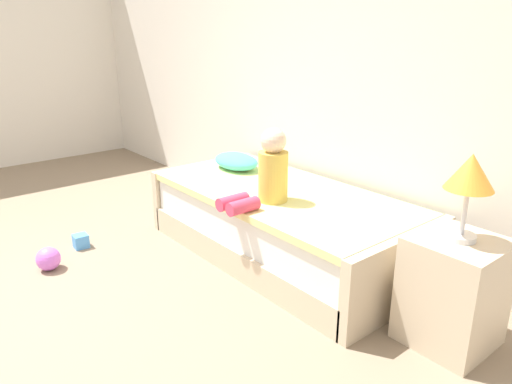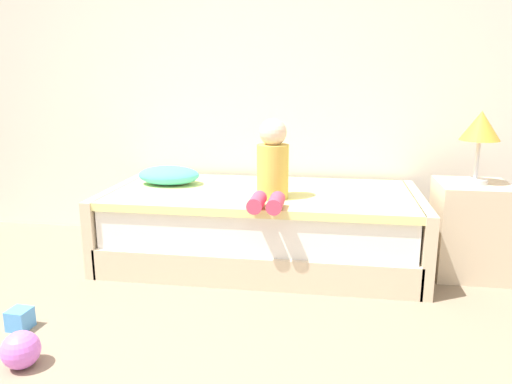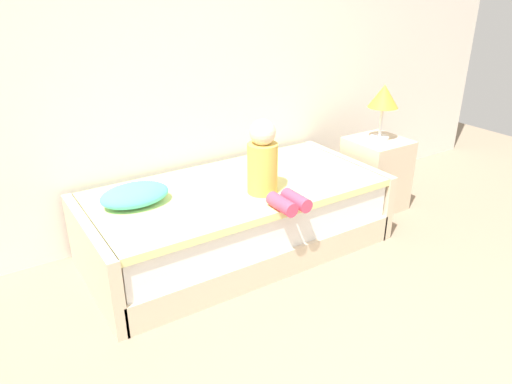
{
  "view_description": "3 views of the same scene",
  "coord_description": "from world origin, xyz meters",
  "px_view_note": "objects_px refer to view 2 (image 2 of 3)",
  "views": [
    {
      "loc": [
        2.79,
        -0.24,
        1.62
      ],
      "look_at": [
        0.38,
        1.75,
        0.55
      ],
      "focal_mm": 33.71,
      "sensor_mm": 36.0,
      "label": 1
    },
    {
      "loc": [
        0.83,
        -1.17,
        1.25
      ],
      "look_at": [
        0.38,
        1.75,
        0.55
      ],
      "focal_mm": 34.18,
      "sensor_mm": 36.0,
      "label": 2
    },
    {
      "loc": [
        -1.16,
        -0.63,
        1.83
      ],
      "look_at": [
        0.38,
        1.75,
        0.55
      ],
      "focal_mm": 33.82,
      "sensor_mm": 36.0,
      "label": 3
    }
  ],
  "objects_px": {
    "nightstand": "(470,229)",
    "toy_ball": "(21,350)",
    "pillow": "(169,175)",
    "bed": "(262,227)",
    "table_lamp": "(480,129)",
    "child_figure": "(272,167)",
    "toy_block": "(20,319)"
  },
  "relations": [
    {
      "from": "bed",
      "to": "table_lamp",
      "type": "distance_m",
      "value": 1.52
    },
    {
      "from": "child_figure",
      "to": "toy_block",
      "type": "bearing_deg",
      "value": -142.65
    },
    {
      "from": "table_lamp",
      "to": "toy_ball",
      "type": "xyz_separation_m",
      "value": [
        -2.21,
        -1.42,
        -0.85
      ]
    },
    {
      "from": "nightstand",
      "to": "child_figure",
      "type": "bearing_deg",
      "value": -170.31
    },
    {
      "from": "pillow",
      "to": "nightstand",
      "type": "bearing_deg",
      "value": -3.21
    },
    {
      "from": "bed",
      "to": "toy_block",
      "type": "distance_m",
      "value": 1.57
    },
    {
      "from": "toy_ball",
      "to": "toy_block",
      "type": "xyz_separation_m",
      "value": [
        -0.22,
        0.31,
        -0.03
      ]
    },
    {
      "from": "nightstand",
      "to": "pillow",
      "type": "distance_m",
      "value": 2.05
    },
    {
      "from": "bed",
      "to": "toy_ball",
      "type": "distance_m",
      "value": 1.68
    },
    {
      "from": "child_figure",
      "to": "toy_ball",
      "type": "xyz_separation_m",
      "value": [
        -0.96,
        -1.2,
        -0.62
      ]
    },
    {
      "from": "table_lamp",
      "to": "toy_ball",
      "type": "bearing_deg",
      "value": -147.35
    },
    {
      "from": "table_lamp",
      "to": "pillow",
      "type": "height_order",
      "value": "table_lamp"
    },
    {
      "from": "toy_ball",
      "to": "bed",
      "type": "bearing_deg",
      "value": 58.95
    },
    {
      "from": "nightstand",
      "to": "child_figure",
      "type": "relative_size",
      "value": 1.18
    },
    {
      "from": "nightstand",
      "to": "toy_block",
      "type": "relative_size",
      "value": 5.71
    },
    {
      "from": "toy_block",
      "to": "child_figure",
      "type": "bearing_deg",
      "value": 37.35
    },
    {
      "from": "nightstand",
      "to": "child_figure",
      "type": "xyz_separation_m",
      "value": [
        -1.25,
        -0.21,
        0.4
      ]
    },
    {
      "from": "table_lamp",
      "to": "toy_block",
      "type": "height_order",
      "value": "table_lamp"
    },
    {
      "from": "nightstand",
      "to": "toy_ball",
      "type": "distance_m",
      "value": 2.64
    },
    {
      "from": "table_lamp",
      "to": "toy_block",
      "type": "distance_m",
      "value": 2.81
    },
    {
      "from": "nightstand",
      "to": "bed",
      "type": "bearing_deg",
      "value": 179.4
    },
    {
      "from": "pillow",
      "to": "toy_block",
      "type": "bearing_deg",
      "value": -107.85
    },
    {
      "from": "nightstand",
      "to": "toy_ball",
      "type": "bearing_deg",
      "value": -147.35
    },
    {
      "from": "nightstand",
      "to": "pillow",
      "type": "xyz_separation_m",
      "value": [
        -2.03,
        0.11,
        0.26
      ]
    },
    {
      "from": "pillow",
      "to": "toy_ball",
      "type": "distance_m",
      "value": 1.61
    },
    {
      "from": "toy_block",
      "to": "table_lamp",
      "type": "bearing_deg",
      "value": 24.56
    },
    {
      "from": "bed",
      "to": "pillow",
      "type": "height_order",
      "value": "pillow"
    },
    {
      "from": "toy_block",
      "to": "toy_ball",
      "type": "bearing_deg",
      "value": -54.87
    },
    {
      "from": "bed",
      "to": "nightstand",
      "type": "bearing_deg",
      "value": -0.6
    },
    {
      "from": "child_figure",
      "to": "toy_block",
      "type": "height_order",
      "value": "child_figure"
    },
    {
      "from": "bed",
      "to": "toy_ball",
      "type": "xyz_separation_m",
      "value": [
        -0.86,
        -1.43,
        -0.16
      ]
    },
    {
      "from": "bed",
      "to": "nightstand",
      "type": "distance_m",
      "value": 1.35
    }
  ]
}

